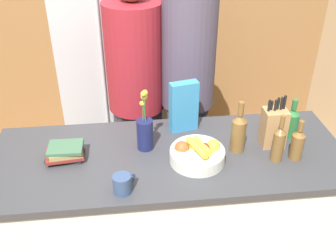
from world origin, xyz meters
TOP-DOWN VIEW (x-y plane):
  - kitchen_island at (0.00, 0.00)m, footprint 1.88×0.72m
  - back_wall_wood at (0.00, 1.61)m, footprint 3.08×0.12m
  - refrigerator at (-0.31, 1.25)m, footprint 0.76×0.63m
  - fruit_bowl at (0.13, -0.07)m, footprint 0.28×0.28m
  - knife_block at (0.56, 0.03)m, footprint 0.12×0.10m
  - flower_vase at (-0.12, 0.08)m, footprint 0.09×0.09m
  - cereal_box at (0.11, 0.24)m, footprint 0.17×0.09m
  - coffee_mug at (-0.25, -0.26)m, footprint 0.11×0.10m
  - book_stack at (-0.54, 0.02)m, footprint 0.20×0.16m
  - bottle_oil at (0.54, -0.11)m, footprint 0.06×0.06m
  - bottle_vinegar at (0.36, 0.00)m, footprint 0.08×0.08m
  - bottle_wine at (0.69, 0.10)m, footprint 0.08×0.08m
  - bottle_water at (0.64, -0.10)m, footprint 0.07×0.07m
  - person_at_sink at (-0.15, 0.68)m, footprint 0.37×0.37m
  - person_in_blue at (0.19, 0.61)m, footprint 0.34×0.34m

SIDE VIEW (x-z plane):
  - kitchen_island at x=0.00m, z-range 0.00..0.91m
  - book_stack at x=-0.54m, z-range 0.91..0.99m
  - coffee_mug at x=-0.25m, z-range 0.91..1.00m
  - fruit_bowl at x=0.13m, z-range 0.90..1.01m
  - person_at_sink at x=-0.15m, z-range 0.10..1.84m
  - refrigerator at x=-0.31m, z-range 0.00..1.98m
  - bottle_water at x=0.64m, z-range 0.89..1.11m
  - bottle_wine at x=0.69m, z-range 0.89..1.12m
  - flower_vase at x=-0.12m, z-range 0.84..1.19m
  - bottle_oil at x=0.54m, z-range 0.88..1.15m
  - knife_block at x=0.56m, z-range 0.88..1.17m
  - bottle_vinegar at x=0.36m, z-range 0.88..1.17m
  - person_in_blue at x=0.19m, z-range 0.12..1.95m
  - cereal_box at x=0.11m, z-range 0.91..1.21m
  - back_wall_wood at x=0.00m, z-range 0.00..2.60m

